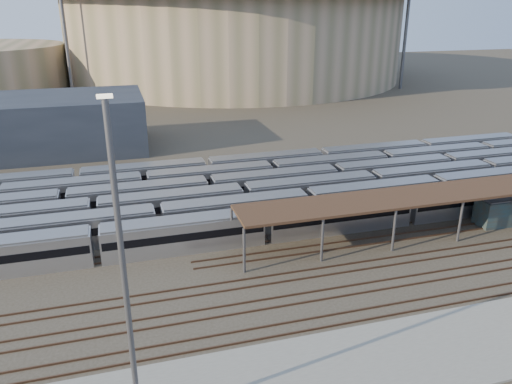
{
  "coord_description": "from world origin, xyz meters",
  "views": [
    {
      "loc": [
        -19.37,
        -42.44,
        26.16
      ],
      "look_at": [
        -3.65,
        12.0,
        4.48
      ],
      "focal_mm": 35.0,
      "sensor_mm": 36.0,
      "label": 1
    }
  ],
  "objects": [
    {
      "name": "subway_trains",
      "position": [
        -2.69,
        18.5,
        1.8
      ],
      "size": [
        123.06,
        23.9,
        3.6
      ],
      "color": "#ABABB0",
      "rests_on": "ground"
    },
    {
      "name": "yard_light_pole",
      "position": [
        -19.73,
        -16.13,
        11.08
      ],
      "size": [
        0.82,
        0.36,
        21.6
      ],
      "color": "#525257",
      "rests_on": "apron"
    },
    {
      "name": "ground",
      "position": [
        0.0,
        0.0,
        0.0
      ],
      "size": [
        420.0,
        420.0,
        0.0
      ],
      "primitive_type": "plane",
      "color": "#383026",
      "rests_on": "ground"
    },
    {
      "name": "service_building",
      "position": [
        -35.0,
        55.0,
        5.0
      ],
      "size": [
        42.0,
        20.0,
        10.0
      ],
      "primitive_type": "cube",
      "color": "#1E232D",
      "rests_on": "ground"
    },
    {
      "name": "inspection_shed",
      "position": [
        22.0,
        4.0,
        4.98
      ],
      "size": [
        60.3,
        6.0,
        5.3
      ],
      "color": "#525257",
      "rests_on": "ground"
    },
    {
      "name": "floodlight_0",
      "position": [
        -30.0,
        110.0,
        20.65
      ],
      "size": [
        4.0,
        1.0,
        38.4
      ],
      "color": "#525257",
      "rests_on": "ground"
    },
    {
      "name": "floodlight_3",
      "position": [
        -10.0,
        160.0,
        20.65
      ],
      "size": [
        4.0,
        1.0,
        38.4
      ],
      "color": "#525257",
      "rests_on": "ground"
    },
    {
      "name": "empty_tracks",
      "position": [
        0.0,
        -5.0,
        0.09
      ],
      "size": [
        170.0,
        9.62,
        0.18
      ],
      "color": "#4C3323",
      "rests_on": "ground"
    },
    {
      "name": "apron",
      "position": [
        -5.0,
        -15.0,
        0.1
      ],
      "size": [
        50.0,
        9.0,
        0.2
      ],
      "primitive_type": "cube",
      "color": "gray",
      "rests_on": "ground"
    },
    {
      "name": "stadium",
      "position": [
        25.0,
        140.0,
        16.47
      ],
      "size": [
        124.0,
        124.0,
        32.5
      ],
      "color": "#9E856B",
      "rests_on": "ground"
    },
    {
      "name": "floodlight_2",
      "position": [
        70.0,
        100.0,
        20.65
      ],
      "size": [
        4.0,
        1.0,
        38.4
      ],
      "color": "#525257",
      "rests_on": "ground"
    }
  ]
}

